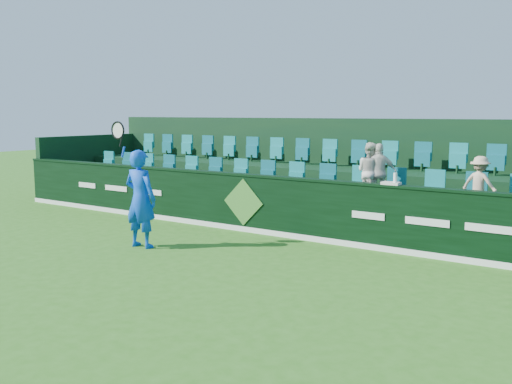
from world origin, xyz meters
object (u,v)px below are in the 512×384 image
Objects in this scene: spectator_left at (370,172)px; drinks_bottle at (395,179)px; towel at (391,183)px; spectator_right at (480,184)px; spectator_middle at (379,173)px; tennis_player at (140,198)px.

drinks_bottle is (1.01, -1.12, 0.02)m from spectator_left.
drinks_bottle reaches higher than towel.
spectator_right is at bearing 39.95° from drinks_bottle.
spectator_middle is 2.13m from spectator_right.
spectator_right is at bearing 156.39° from spectator_middle.
drinks_bottle is at bearing 29.74° from tennis_player.
spectator_left reaches higher than drinks_bottle.
tennis_player is 5.08m from towel.
towel is at bearing 98.61° from spectator_middle.
towel is (4.38, 2.55, 0.35)m from tennis_player.
drinks_bottle is at bearing 101.54° from spectator_middle.
spectator_middle is 1.33m from towel.
tennis_player is at bearing 21.37° from spectator_middle.
drinks_bottle is (4.46, 2.55, 0.45)m from tennis_player.
drinks_bottle is (0.08, 0.00, 0.09)m from towel.
towel is 1.47× the size of drinks_bottle.
spectator_left is 2.35m from spectator_right.
tennis_player reaches higher than spectator_middle.
spectator_left is at bearing 46.76° from tennis_player.
tennis_player is 5.21m from spectator_middle.
spectator_right is at bearing 38.27° from towel.
spectator_left is at bearing 11.61° from spectator_right.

